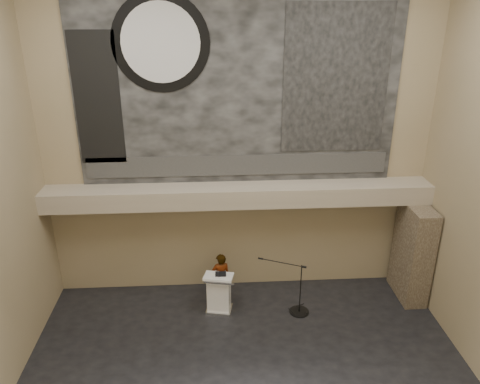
{
  "coord_description": "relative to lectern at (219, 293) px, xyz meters",
  "views": [
    {
      "loc": [
        -0.66,
        -7.5,
        7.71
      ],
      "look_at": [
        0.0,
        3.2,
        3.2
      ],
      "focal_mm": 35.0,
      "sensor_mm": 36.0,
      "label": 1
    }
  ],
  "objects": [
    {
      "name": "sprinkler_right",
      "position": [
        2.48,
        0.82,
        2.12
      ],
      "size": [
        0.04,
        0.04,
        0.06
      ],
      "primitive_type": "cylinder",
      "color": "#B2893D",
      "rests_on": "soffit"
    },
    {
      "name": "stone_pier",
      "position": [
        5.23,
        0.42,
        0.8
      ],
      "size": [
        0.6,
        1.4,
        2.7
      ],
      "primitive_type": "cube",
      "color": "#473A2B",
      "rests_on": "floor"
    },
    {
      "name": "binder",
      "position": [
        0.05,
        0.02,
        0.56
      ],
      "size": [
        0.28,
        0.23,
        0.04
      ],
      "primitive_type": "cube",
      "rotation": [
        0.0,
        0.0,
        -0.03
      ],
      "color": "black",
      "rests_on": "lectern"
    },
    {
      "name": "banner_text_strip",
      "position": [
        0.58,
        1.2,
        3.1
      ],
      "size": [
        7.76,
        0.02,
        0.55
      ],
      "primitive_type": "cube",
      "color": "#2D2D2D",
      "rests_on": "banner"
    },
    {
      "name": "sprinkler_left",
      "position": [
        -1.02,
        0.82,
        2.12
      ],
      "size": [
        0.04,
        0.04,
        0.06
      ],
      "primitive_type": "cylinder",
      "color": "#B2893D",
      "rests_on": "soffit"
    },
    {
      "name": "wall_back",
      "position": [
        0.58,
        1.27,
        3.7
      ],
      "size": [
        10.0,
        0.02,
        8.5
      ],
      "primitive_type": "cube",
      "color": "#8C7C59",
      "rests_on": "floor"
    },
    {
      "name": "banner_building_print",
      "position": [
        2.98,
        1.2,
        5.25
      ],
      "size": [
        2.6,
        0.02,
        3.6
      ],
      "primitive_type": "cube",
      "color": "black",
      "rests_on": "banner"
    },
    {
      "name": "banner_clock_rim",
      "position": [
        -1.22,
        1.2,
        6.15
      ],
      "size": [
        2.3,
        0.02,
        2.3
      ],
      "primitive_type": "cylinder",
      "rotation": [
        1.57,
        0.0,
        0.0
      ],
      "color": "black",
      "rests_on": "banner"
    },
    {
      "name": "banner",
      "position": [
        0.58,
        1.24,
        5.15
      ],
      "size": [
        8.0,
        0.05,
        5.0
      ],
      "primitive_type": "cube",
      "color": "black",
      "rests_on": "wall_back"
    },
    {
      "name": "banner_clock_face",
      "position": [
        -1.22,
        1.18,
        6.15
      ],
      "size": [
        1.84,
        0.02,
        1.84
      ],
      "primitive_type": "cylinder",
      "rotation": [
        1.57,
        0.0,
        0.0
      ],
      "color": "silver",
      "rests_on": "banner"
    },
    {
      "name": "speaker_person",
      "position": [
        0.06,
        0.47,
        0.17
      ],
      "size": [
        0.59,
        0.45,
        1.44
      ],
      "primitive_type": "imported",
      "rotation": [
        0.0,
        0.0,
        3.37
      ],
      "color": "silver",
      "rests_on": "floor"
    },
    {
      "name": "soffit",
      "position": [
        0.58,
        0.87,
        2.4
      ],
      "size": [
        10.0,
        0.8,
        0.5
      ],
      "primitive_type": "cube",
      "color": "gray",
      "rests_on": "wall_back"
    },
    {
      "name": "papers",
      "position": [
        -0.14,
        -0.02,
        0.55
      ],
      "size": [
        0.23,
        0.3,
        0.0
      ],
      "primitive_type": "cube",
      "rotation": [
        0.0,
        0.0,
        -0.1
      ],
      "color": "silver",
      "rests_on": "lectern"
    },
    {
      "name": "mic_stand",
      "position": [
        2.07,
        -0.18,
        -0.34
      ],
      "size": [
        1.32,
        0.74,
        1.44
      ],
      "rotation": [
        0.0,
        0.0,
        -0.42
      ],
      "color": "black",
      "rests_on": "floor"
    },
    {
      "name": "lectern",
      "position": [
        0.0,
        0.0,
        0.0
      ],
      "size": [
        0.82,
        0.66,
        1.14
      ],
      "rotation": [
        0.0,
        0.0,
        -0.2
      ],
      "color": "silver",
      "rests_on": "floor"
    },
    {
      "name": "banner_brick_print",
      "position": [
        -2.82,
        1.2,
        4.85
      ],
      "size": [
        1.1,
        0.02,
        3.2
      ],
      "primitive_type": "cube",
      "color": "black",
      "rests_on": "banner"
    },
    {
      "name": "wall_front",
      "position": [
        0.58,
        -6.73,
        3.7
      ],
      "size": [
        10.0,
        0.02,
        8.5
      ],
      "primitive_type": "cube",
      "color": "#8C7C59",
      "rests_on": "floor"
    }
  ]
}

